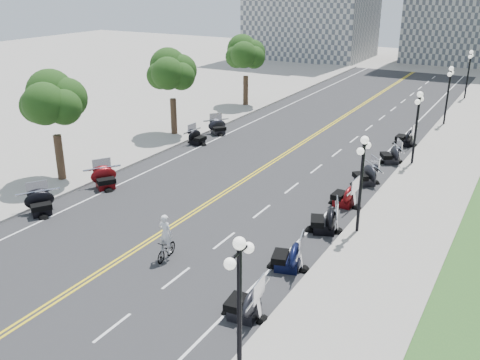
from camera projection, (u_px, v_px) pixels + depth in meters
The scene contains 45 objects.
ground at pixel (171, 227), 27.68m from camera, with size 160.00×160.00×0.00m, color gray.
road at pixel (260, 170), 35.81m from camera, with size 16.00×90.00×0.01m, color #333335.
centerline_yellow_a at pixel (259, 169), 35.86m from camera, with size 0.12×90.00×0.00m, color yellow.
centerline_yellow_b at pixel (262, 170), 35.75m from camera, with size 0.12×90.00×0.00m, color yellow.
edge_line_north at pixel (353, 187), 32.86m from camera, with size 0.12×90.00×0.00m, color white.
edge_line_south at pixel (182, 155), 38.75m from camera, with size 0.12×90.00×0.00m, color white.
lane_dash_4 at pixel (112, 328), 19.70m from camera, with size 0.12×2.00×0.00m, color white.
lane_dash_5 at pixel (176, 278), 22.95m from camera, with size 0.12×2.00×0.00m, color white.
lane_dash_6 at pixel (224, 240), 26.20m from camera, with size 0.12×2.00×0.00m, color white.
lane_dash_7 at pixel (262, 211), 29.45m from camera, with size 0.12×2.00×0.00m, color white.
lane_dash_8 at pixel (292, 188), 32.70m from camera, with size 0.12×2.00×0.00m, color white.
lane_dash_9 at pixel (316, 169), 35.96m from camera, with size 0.12×2.00×0.00m, color white.
lane_dash_10 at pixel (337, 153), 39.21m from camera, with size 0.12×2.00×0.00m, color white.
lane_dash_11 at pixel (354, 139), 42.46m from camera, with size 0.12×2.00×0.00m, color white.
lane_dash_12 at pixel (369, 128), 45.71m from camera, with size 0.12×2.00×0.00m, color white.
lane_dash_13 at pixel (382, 118), 48.96m from camera, with size 0.12×2.00×0.00m, color white.
lane_dash_14 at pixel (393, 109), 52.21m from camera, with size 0.12×2.00×0.00m, color white.
lane_dash_15 at pixel (403, 101), 55.46m from camera, with size 0.12×2.00×0.00m, color white.
lane_dash_16 at pixel (412, 94), 58.71m from camera, with size 0.12×2.00×0.00m, color white.
lane_dash_17 at pixel (420, 88), 61.97m from camera, with size 0.12×2.00×0.00m, color white.
lane_dash_18 at pixel (427, 82), 65.22m from camera, with size 0.12×2.00×0.00m, color white.
lane_dash_19 at pixel (434, 77), 68.47m from camera, with size 0.12×2.00×0.00m, color white.
sidewalk_north at pixel (421, 199), 30.95m from camera, with size 5.00×90.00×0.15m, color #9E9991.
sidewalk_south at pixel (138, 146), 40.62m from camera, with size 5.00×90.00×0.15m, color #9E9991.
street_lamp_1 at pixel (239, 310), 16.29m from camera, with size 0.50×1.20×4.90m, color black, non-canonical shape.
street_lamp_2 at pixel (361, 185), 26.04m from camera, with size 0.50×1.20×4.90m, color black, non-canonical shape.
street_lamp_3 at pixel (416, 128), 35.80m from camera, with size 0.50×1.20×4.90m, color black, non-canonical shape.
street_lamp_4 at pixel (448, 96), 45.55m from camera, with size 0.50×1.20×4.90m, color black, non-canonical shape.
street_lamp_5 at pixel (468, 75), 55.31m from camera, with size 0.50×1.20×4.90m, color black, non-canonical shape.
tree_2 at pixel (53, 107), 32.22m from camera, with size 4.80×4.80×9.20m, color #235619, non-canonical shape.
tree_3 at pixel (172, 77), 41.97m from camera, with size 4.80×4.80×9.20m, color #235619, non-canonical shape.
tree_4 at pixel (246, 58), 51.72m from camera, with size 4.80×4.80×9.20m, color #235619, non-canonical shape.
motorcycle_n_4 at pixel (244, 301), 20.08m from camera, with size 2.04×2.04×1.43m, color black, non-canonical shape.
motorcycle_n_5 at pixel (288, 255), 23.44m from camera, with size 2.03×2.03×1.42m, color black, non-canonical shape.
motorcycle_n_6 at pixel (324, 219), 26.86m from camera, with size 2.10×2.10×1.47m, color black, non-canonical shape.
motorcycle_n_7 at pixel (345, 194), 29.97m from camera, with size 2.02×2.02×1.42m, color #590A0C, non-canonical shape.
motorcycle_n_8 at pixel (365, 174), 33.04m from camera, with size 2.03×2.03×1.42m, color black, non-canonical shape.
motorcycle_n_9 at pixel (391, 154), 36.88m from camera, with size 1.93×1.93×1.35m, color black, non-canonical shape.
motorcycle_n_10 at pixel (405, 136), 40.75m from camera, with size 2.06×2.06×1.44m, color black, non-canonical shape.
motorcycle_s_5 at pixel (40, 202), 28.89m from camera, with size 1.99×1.99×1.39m, color black, non-canonical shape.
motorcycle_s_6 at pixel (105, 177), 32.48m from camera, with size 1.99×1.99×1.40m, color #590A0C, non-canonical shape.
motorcycle_s_8 at pixel (197, 136), 41.03m from camera, with size 1.79×1.79×1.25m, color black, non-canonical shape.
motorcycle_s_9 at pixel (218, 126), 43.68m from camera, with size 1.90×1.90×1.33m, color black, non-canonical shape.
bicycle at pixel (166, 249), 24.36m from camera, with size 0.46×1.61×0.97m, color #A51414.
cyclist_rider at pixel (165, 221), 23.85m from camera, with size 0.68×0.45×1.87m, color white.
Camera 1 is at (15.42, -19.99, 12.13)m, focal length 40.00 mm.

